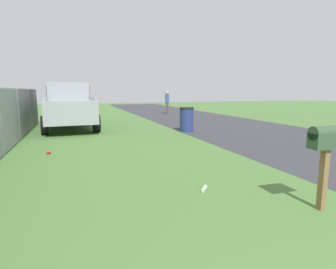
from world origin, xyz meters
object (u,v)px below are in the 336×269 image
object	(u,v)px
trash_bin	(187,119)
mailbox	(326,143)
pickup_truck	(69,104)
pedestrian	(167,101)

from	to	relation	value
trash_bin	mailbox	bearing A→B (deg)	171.49
pickup_truck	pedestrian	world-z (taller)	pickup_truck
pickup_truck	pedestrian	xyz separation A→B (m)	(5.65, -6.77, -0.12)
pickup_truck	trash_bin	world-z (taller)	pickup_truck
pickup_truck	trash_bin	bearing A→B (deg)	-124.78
pickup_truck	mailbox	bearing A→B (deg)	-164.13
trash_bin	pedestrian	bearing A→B (deg)	-13.47
pickup_truck	trash_bin	size ratio (longest dim) A/B	5.52
mailbox	trash_bin	bearing A→B (deg)	-6.66
mailbox	pickup_truck	distance (m)	11.36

